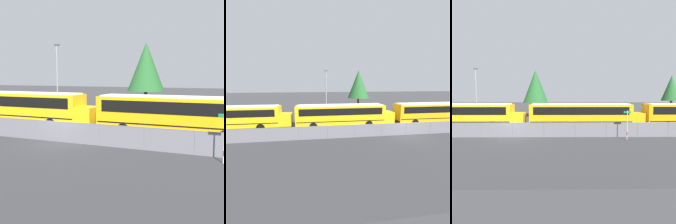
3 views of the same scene
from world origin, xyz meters
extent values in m
plane|color=#38383A|center=(0.00, 0.00, 0.00)|extent=(200.00, 200.00, 0.00)
cube|color=#333335|center=(0.00, -6.00, 0.00)|extent=(102.21, 12.00, 0.01)
cube|color=#9EA0A5|center=(0.00, 0.00, 0.73)|extent=(68.21, 0.03, 1.45)
cube|color=slate|center=(0.00, -0.01, 0.73)|extent=(68.21, 0.01, 1.45)
cylinder|color=slate|center=(0.00, 0.00, 1.45)|extent=(68.21, 0.05, 0.05)
cylinder|color=slate|center=(-3.10, 0.00, 0.73)|extent=(0.07, 0.07, 1.45)
cylinder|color=slate|center=(0.00, 0.00, 0.73)|extent=(0.07, 0.07, 1.45)
cylinder|color=slate|center=(3.10, 0.00, 0.73)|extent=(0.07, 0.07, 1.45)
cylinder|color=slate|center=(6.20, 0.00, 0.73)|extent=(0.07, 0.07, 1.45)
cylinder|color=slate|center=(9.30, 0.00, 0.73)|extent=(0.07, 0.07, 1.45)
cylinder|color=slate|center=(12.40, 0.00, 0.73)|extent=(0.07, 0.07, 1.45)
cylinder|color=slate|center=(15.50, 0.00, 0.73)|extent=(0.07, 0.07, 1.45)
cube|color=yellow|center=(-7.07, 4.80, 1.79)|extent=(12.03, 2.42, 2.53)
cube|color=black|center=(-7.07, 4.80, 2.35)|extent=(11.07, 2.46, 0.91)
cube|color=black|center=(-7.07, 4.80, 1.08)|extent=(11.79, 2.45, 0.10)
cube|color=yellow|center=(-0.33, 4.80, 1.29)|extent=(1.44, 2.23, 1.52)
cube|color=silver|center=(-7.07, 4.80, 3.11)|extent=(11.43, 2.18, 0.10)
cylinder|color=black|center=(-3.34, 5.89, 0.53)|extent=(1.05, 0.28, 1.05)
cylinder|color=black|center=(-3.34, 3.71, 0.53)|extent=(1.05, 0.28, 1.05)
cube|color=#EDA80F|center=(7.12, 4.68, 1.79)|extent=(12.03, 2.42, 2.53)
cube|color=black|center=(7.12, 4.68, 2.35)|extent=(11.07, 2.46, 0.91)
cube|color=black|center=(7.12, 4.68, 1.08)|extent=(11.79, 2.45, 0.10)
cube|color=#EDA80F|center=(13.86, 4.68, 1.29)|extent=(1.44, 2.23, 1.52)
cube|color=black|center=(1.05, 4.68, 0.68)|extent=(0.12, 2.42, 0.24)
cube|color=silver|center=(7.12, 4.68, 3.11)|extent=(11.43, 2.18, 0.10)
cylinder|color=black|center=(10.85, 5.77, 0.53)|extent=(1.05, 0.28, 1.05)
cylinder|color=black|center=(10.85, 3.59, 0.53)|extent=(1.05, 0.28, 1.05)
cylinder|color=black|center=(3.39, 5.77, 0.53)|extent=(1.05, 0.28, 1.05)
cylinder|color=black|center=(3.39, 3.59, 0.53)|extent=(1.05, 0.28, 1.05)
cube|color=black|center=(15.02, 5.03, 0.68)|extent=(0.12, 2.42, 0.24)
cylinder|color=black|center=(17.36, 6.12, 0.53)|extent=(1.05, 0.28, 1.05)
cylinder|color=black|center=(17.36, 3.94, 0.53)|extent=(1.05, 0.28, 1.05)
cylinder|color=#B7B7BC|center=(10.99, -1.19, 1.37)|extent=(0.08, 0.08, 2.73)
cylinder|color=red|center=(10.99, -1.19, 0.55)|extent=(0.09, 0.09, 0.30)
cube|color=#147238|center=(10.99, -1.19, 2.58)|extent=(0.70, 0.02, 0.20)
cylinder|color=gray|center=(-8.33, 12.50, 4.02)|extent=(0.16, 0.16, 8.04)
cube|color=#47474C|center=(-8.33, 12.50, 8.19)|extent=(0.60, 0.24, 0.20)
cylinder|color=#51381E|center=(25.31, 19.02, 1.55)|extent=(0.44, 0.44, 3.10)
cone|color=#235B28|center=(25.31, 19.02, 5.46)|extent=(3.63, 3.63, 4.71)
cylinder|color=#51381E|center=(-0.14, 20.85, 1.33)|extent=(0.44, 0.44, 2.65)
cone|color=#235B28|center=(-0.14, 20.85, 5.81)|extent=(4.85, 4.85, 6.31)
camera|label=1|loc=(11.91, -18.53, 4.70)|focal=50.00mm
camera|label=2|loc=(-11.05, -18.47, 6.07)|focal=28.00mm
camera|label=3|loc=(4.80, -21.42, 4.21)|focal=35.00mm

